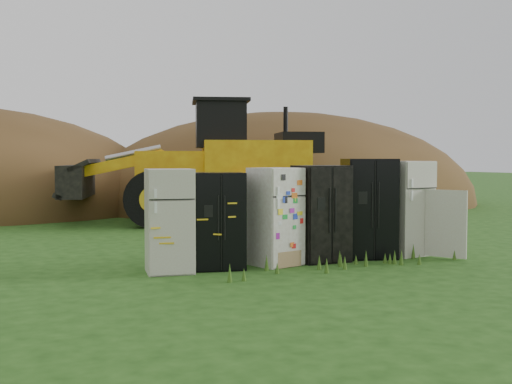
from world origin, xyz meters
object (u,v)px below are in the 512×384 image
fridge_sticker (275,216)px  fridge_dark_mid (321,213)px  fridge_leftmost (169,221)px  fridge_black_right (369,208)px  fridge_black_side (218,221)px  fridge_open_door (406,208)px  wheel_loader (189,161)px

fridge_sticker → fridge_dark_mid: 0.94m
fridge_leftmost → fridge_dark_mid: 2.85m
fridge_black_right → fridge_dark_mid: bearing=-160.9°
fridge_black_side → fridge_open_door: 3.89m
fridge_black_side → fridge_dark_mid: bearing=11.8°
fridge_dark_mid → fridge_open_door: bearing=0.3°
fridge_leftmost → fridge_sticker: bearing=7.9°
fridge_leftmost → wheel_loader: bearing=78.9°
fridge_black_side → fridge_black_right: size_ratio=0.88×
fridge_sticker → wheel_loader: wheel_loader is taller
fridge_leftmost → fridge_sticker: size_ratio=0.99×
fridge_dark_mid → fridge_open_door: (1.91, 0.00, 0.04)m
fridge_sticker → wheel_loader: 7.77m
fridge_open_door → wheel_loader: (-1.85, 7.63, 0.88)m
fridge_black_right → wheel_loader: size_ratio=0.25×
fridge_black_right → wheel_loader: (-0.99, 7.63, 0.86)m
wheel_loader → fridge_black_side: bearing=-87.2°
fridge_black_side → fridge_sticker: fridge_sticker is taller
fridge_dark_mid → fridge_black_right: size_ratio=0.94×
fridge_black_side → fridge_sticker: (1.05, -0.06, 0.04)m
wheel_loader → fridge_dark_mid: bearing=-72.5°
fridge_black_right → fridge_open_door: bearing=18.6°
fridge_dark_mid → fridge_black_side: bearing=178.9°
fridge_sticker → wheel_loader: (0.99, 7.65, 0.94)m
fridge_sticker → fridge_open_door: (2.84, 0.02, 0.06)m
fridge_black_side → fridge_black_right: fridge_black_right is taller
fridge_sticker → fridge_dark_mid: fridge_dark_mid is taller
fridge_open_door → wheel_loader: bearing=94.8°
fridge_black_right → wheel_loader: wheel_loader is taller
fridge_black_right → fridge_black_side: bearing=-161.9°
fridge_leftmost → fridge_black_right: (3.90, -0.04, 0.08)m
fridge_leftmost → fridge_black_side: size_ratio=1.04×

